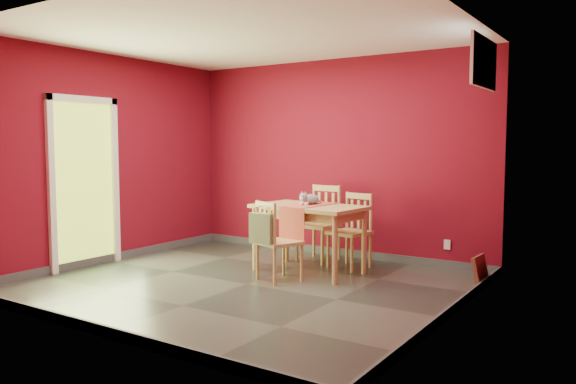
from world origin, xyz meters
The scene contains 13 objects.
ground centered at (0.00, 0.00, 0.00)m, with size 4.50×4.50×0.00m, color #2D342D.
room_shell centered at (0.00, 0.00, 0.05)m, with size 4.50×4.50×4.50m.
doorway centered at (-2.23, -0.40, 1.12)m, with size 0.06×1.01×2.13m.
window centered at (2.23, 1.00, 2.35)m, with size 0.05×0.90×0.50m.
outlet_plate centered at (1.60, 1.99, 0.30)m, with size 0.08×0.01×0.12m, color silver.
dining_table centered at (0.26, 0.89, 0.71)m, with size 1.36×0.87×0.81m.
table_runner centered at (0.26, 0.76, 0.75)m, with size 0.43×0.79×0.38m.
chair_far_left centered at (0.03, 1.56, 0.51)m, with size 0.49×0.49×1.00m.
chair_far_right centered at (0.58, 1.40, 0.48)m, with size 0.51×0.51×0.93m.
chair_near centered at (0.18, 0.31, 0.46)m, with size 0.55×0.55×0.91m.
tote_bag centered at (0.13, 0.10, 0.62)m, with size 0.28×0.17×0.40m.
cat centered at (0.25, 0.93, 0.90)m, with size 0.19×0.36×0.18m, color slate, non-canonical shape.
picture_frame centered at (2.19, 1.27, 0.17)m, with size 0.13×0.35×0.34m.
Camera 1 is at (3.71, -4.83, 1.53)m, focal length 35.00 mm.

